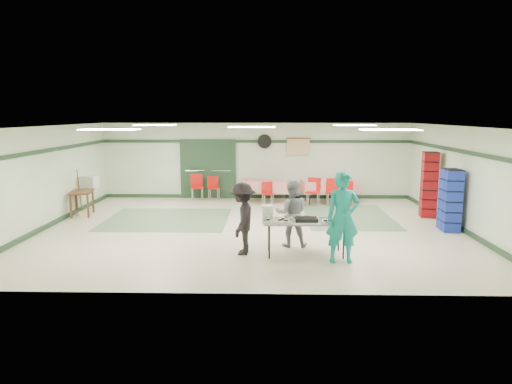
{
  "coord_description": "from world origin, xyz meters",
  "views": [
    {
      "loc": [
        0.4,
        -11.83,
        3.01
      ],
      "look_at": [
        0.11,
        -0.3,
        1.03
      ],
      "focal_mm": 32.0,
      "sensor_mm": 36.0,
      "label": 1
    }
  ],
  "objects_px": {
    "serving_table": "(305,223)",
    "chair_c": "(348,191)",
    "volunteer_grey": "(291,213)",
    "dining_table_b": "(266,186)",
    "volunteer_dark": "(242,218)",
    "crate_stack_blue_a": "(449,199)",
    "chair_loose_a": "(213,185)",
    "chair_loose_b": "(197,184)",
    "chair_a": "(333,189)",
    "chair_d": "(267,191)",
    "printer_table": "(82,194)",
    "dining_table_a": "(330,186)",
    "crate_stack_red": "(429,185)",
    "chair_b": "(314,189)",
    "volunteer_teal": "(343,217)",
    "office_printer": "(90,182)",
    "crate_stack_blue_b": "(452,201)",
    "broom": "(80,192)"
  },
  "relations": [
    {
      "from": "dining_table_b",
      "to": "chair_d",
      "type": "relative_size",
      "value": 2.22
    },
    {
      "from": "chair_a",
      "to": "printer_table",
      "type": "bearing_deg",
      "value": -167.28
    },
    {
      "from": "volunteer_dark",
      "to": "chair_loose_b",
      "type": "relative_size",
      "value": 1.71
    },
    {
      "from": "volunteer_teal",
      "to": "dining_table_b",
      "type": "xyz_separation_m",
      "value": [
        -1.58,
        6.48,
        -0.37
      ]
    },
    {
      "from": "chair_loose_a",
      "to": "printer_table",
      "type": "relative_size",
      "value": 0.82
    },
    {
      "from": "volunteer_grey",
      "to": "chair_a",
      "type": "height_order",
      "value": "volunteer_grey"
    },
    {
      "from": "serving_table",
      "to": "chair_c",
      "type": "relative_size",
      "value": 2.23
    },
    {
      "from": "chair_c",
      "to": "crate_stack_blue_a",
      "type": "relative_size",
      "value": 0.5
    },
    {
      "from": "dining_table_a",
      "to": "crate_stack_red",
      "type": "relative_size",
      "value": 1.03
    },
    {
      "from": "crate_stack_red",
      "to": "serving_table",
      "type": "bearing_deg",
      "value": -136.07
    },
    {
      "from": "dining_table_a",
      "to": "crate_stack_blue_a",
      "type": "bearing_deg",
      "value": -63.02
    },
    {
      "from": "crate_stack_blue_a",
      "to": "volunteer_grey",
      "type": "bearing_deg",
      "value": -158.58
    },
    {
      "from": "serving_table",
      "to": "chair_a",
      "type": "relative_size",
      "value": 2.02
    },
    {
      "from": "crate_stack_blue_a",
      "to": "office_printer",
      "type": "relative_size",
      "value": 3.5
    },
    {
      "from": "volunteer_teal",
      "to": "crate_stack_blue_b",
      "type": "distance_m",
      "value": 4.1
    },
    {
      "from": "volunteer_teal",
      "to": "crate_stack_blue_a",
      "type": "height_order",
      "value": "volunteer_teal"
    },
    {
      "from": "volunteer_dark",
      "to": "crate_stack_blue_a",
      "type": "relative_size",
      "value": 0.97
    },
    {
      "from": "chair_b",
      "to": "chair_loose_b",
      "type": "height_order",
      "value": "chair_b"
    },
    {
      "from": "chair_b",
      "to": "chair_d",
      "type": "bearing_deg",
      "value": -164.08
    },
    {
      "from": "chair_d",
      "to": "crate_stack_blue_a",
      "type": "distance_m",
      "value": 5.69
    },
    {
      "from": "chair_loose_b",
      "to": "printer_table",
      "type": "bearing_deg",
      "value": -154.17
    },
    {
      "from": "chair_a",
      "to": "chair_loose_b",
      "type": "relative_size",
      "value": 0.98
    },
    {
      "from": "chair_c",
      "to": "broom",
      "type": "relative_size",
      "value": 0.59
    },
    {
      "from": "dining_table_a",
      "to": "chair_c",
      "type": "bearing_deg",
      "value": -55.94
    },
    {
      "from": "volunteer_dark",
      "to": "chair_loose_a",
      "type": "distance_m",
      "value": 6.47
    },
    {
      "from": "volunteer_teal",
      "to": "crate_stack_blue_a",
      "type": "xyz_separation_m",
      "value": [
        3.21,
        2.77,
        -0.13
      ]
    },
    {
      "from": "crate_stack_blue_b",
      "to": "broom",
      "type": "xyz_separation_m",
      "value": [
        -10.38,
        1.71,
        -0.1
      ]
    },
    {
      "from": "volunteer_teal",
      "to": "dining_table_a",
      "type": "distance_m",
      "value": 6.52
    },
    {
      "from": "chair_b",
      "to": "crate_stack_red",
      "type": "relative_size",
      "value": 0.48
    },
    {
      "from": "dining_table_b",
      "to": "chair_b",
      "type": "height_order",
      "value": "chair_b"
    },
    {
      "from": "volunteer_grey",
      "to": "dining_table_b",
      "type": "height_order",
      "value": "volunteer_grey"
    },
    {
      "from": "chair_d",
      "to": "dining_table_b",
      "type": "bearing_deg",
      "value": 83.25
    },
    {
      "from": "volunteer_teal",
      "to": "volunteer_grey",
      "type": "relative_size",
      "value": 1.22
    },
    {
      "from": "volunteer_teal",
      "to": "chair_d",
      "type": "relative_size",
      "value": 2.4
    },
    {
      "from": "dining_table_b",
      "to": "broom",
      "type": "distance_m",
      "value": 6.02
    },
    {
      "from": "serving_table",
      "to": "chair_loose_b",
      "type": "bearing_deg",
      "value": 116.55
    },
    {
      "from": "serving_table",
      "to": "chair_b",
      "type": "xyz_separation_m",
      "value": [
        0.73,
        5.44,
        -0.15
      ]
    },
    {
      "from": "chair_a",
      "to": "chair_c",
      "type": "distance_m",
      "value": 0.51
    },
    {
      "from": "chair_loose_a",
      "to": "crate_stack_red",
      "type": "height_order",
      "value": "crate_stack_red"
    },
    {
      "from": "crate_stack_blue_a",
      "to": "printer_table",
      "type": "bearing_deg",
      "value": 172.08
    },
    {
      "from": "chair_loose_b",
      "to": "dining_table_b",
      "type": "bearing_deg",
      "value": -20.68
    },
    {
      "from": "chair_d",
      "to": "printer_table",
      "type": "xyz_separation_m",
      "value": [
        -5.56,
        -1.69,
        0.17
      ]
    },
    {
      "from": "volunteer_teal",
      "to": "dining_table_a",
      "type": "relative_size",
      "value": 0.94
    },
    {
      "from": "chair_loose_b",
      "to": "dining_table_a",
      "type": "bearing_deg",
      "value": -17.53
    },
    {
      "from": "dining_table_b",
      "to": "chair_b",
      "type": "relative_size",
      "value": 1.88
    },
    {
      "from": "chair_loose_a",
      "to": "chair_loose_b",
      "type": "bearing_deg",
      "value": 170.32
    },
    {
      "from": "chair_d",
      "to": "office_printer",
      "type": "distance_m",
      "value": 5.67
    },
    {
      "from": "crate_stack_blue_a",
      "to": "printer_table",
      "type": "distance_m",
      "value": 10.4
    },
    {
      "from": "dining_table_a",
      "to": "office_printer",
      "type": "height_order",
      "value": "office_printer"
    },
    {
      "from": "chair_a",
      "to": "chair_loose_b",
      "type": "distance_m",
      "value": 4.74
    }
  ]
}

